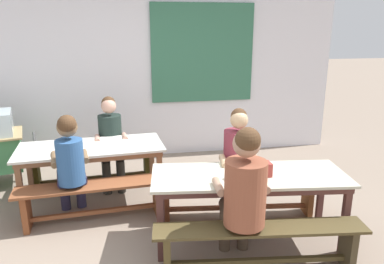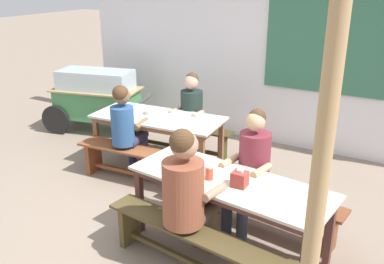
{
  "view_description": "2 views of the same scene",
  "coord_description": "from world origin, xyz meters",
  "views": [
    {
      "loc": [
        -0.4,
        -3.32,
        2.09
      ],
      "look_at": [
        0.33,
        0.64,
        0.94
      ],
      "focal_mm": 34.29,
      "sensor_mm": 36.0,
      "label": 1
    },
    {
      "loc": [
        2.15,
        -3.33,
        2.49
      ],
      "look_at": [
        0.01,
        0.43,
        0.85
      ],
      "focal_mm": 39.68,
      "sensor_mm": 36.0,
      "label": 2
    }
  ],
  "objects": [
    {
      "name": "person_center_facing",
      "position": [
        -0.62,
        1.45,
        0.69
      ],
      "size": [
        0.44,
        0.54,
        1.22
      ],
      "color": "#292924",
      "rests_on": "ground_plane"
    },
    {
      "name": "food_cart",
      "position": [
        -2.5,
        1.67,
        0.6
      ],
      "size": [
        1.8,
        1.04,
        1.02
      ],
      "color": "#438852",
      "rests_on": "ground_plane"
    },
    {
      "name": "person_left_back_turned",
      "position": [
        -1.02,
        0.58,
        0.7
      ],
      "size": [
        0.44,
        0.58,
        1.23
      ],
      "color": "#312F50",
      "rests_on": "ground_plane"
    },
    {
      "name": "soup_bowl",
      "position": [
        -0.98,
        1.04,
        0.75
      ],
      "size": [
        0.16,
        0.16,
        0.05
      ],
      "primitive_type": "cylinder",
      "color": "silver",
      "rests_on": "dining_table_far"
    },
    {
      "name": "bench_far_back",
      "position": [
        -0.87,
        1.5,
        0.29
      ],
      "size": [
        1.7,
        0.38,
        0.44
      ],
      "color": "#423519",
      "rests_on": "ground_plane"
    },
    {
      "name": "wooden_support_post",
      "position": [
        1.75,
        -1.28,
        1.24
      ],
      "size": [
        0.1,
        0.1,
        2.48
      ],
      "primitive_type": "cylinder",
      "color": "tan",
      "rests_on": "ground_plane"
    },
    {
      "name": "backdrop_wall",
      "position": [
        0.03,
        2.67,
        1.47
      ],
      "size": [
        6.24,
        0.23,
        2.81
      ],
      "color": "white",
      "rests_on": "ground_plane"
    },
    {
      "name": "tissue_box",
      "position": [
        0.87,
        -0.24,
        0.79
      ],
      "size": [
        0.13,
        0.13,
        0.16
      ],
      "color": "#A03831",
      "rests_on": "dining_table_near"
    },
    {
      "name": "dining_table_near",
      "position": [
        0.74,
        -0.18,
        0.65
      ],
      "size": [
        1.96,
        0.91,
        0.72
      ],
      "color": "beige",
      "rests_on": "ground_plane"
    },
    {
      "name": "bench_near_back",
      "position": [
        0.8,
        0.32,
        0.3
      ],
      "size": [
        1.89,
        0.5,
        0.44
      ],
      "color": "brown",
      "rests_on": "ground_plane"
    },
    {
      "name": "condiment_jar",
      "position": [
        0.57,
        -0.25,
        0.78
      ],
      "size": [
        0.07,
        0.07,
        0.13
      ],
      "color": "#DE4F3C",
      "rests_on": "dining_table_near"
    },
    {
      "name": "person_near_front",
      "position": [
        0.55,
        -0.6,
        0.76
      ],
      "size": [
        0.49,
        0.59,
        1.33
      ],
      "color": "#4E3D2F",
      "rests_on": "ground_plane"
    },
    {
      "name": "person_right_near_table",
      "position": [
        0.77,
        0.25,
        0.7
      ],
      "size": [
        0.46,
        0.56,
        1.26
      ],
      "color": "#323847",
      "rests_on": "ground_plane"
    },
    {
      "name": "ground_plane",
      "position": [
        0.0,
        0.0,
        0.0
      ],
      "size": [
        40.0,
        40.0,
        0.0
      ],
      "primitive_type": "plane",
      "color": "gray"
    },
    {
      "name": "dining_table_far",
      "position": [
        -0.83,
        1.0,
        0.65
      ],
      "size": [
        1.75,
        0.87,
        0.72
      ],
      "color": "silver",
      "rests_on": "ground_plane"
    },
    {
      "name": "bench_near_front",
      "position": [
        0.68,
        -0.68,
        0.3
      ],
      "size": [
        1.87,
        0.49,
        0.44
      ],
      "color": "#4C3F22",
      "rests_on": "ground_plane"
    },
    {
      "name": "bench_far_front",
      "position": [
        -0.8,
        0.51,
        0.3
      ],
      "size": [
        1.66,
        0.44,
        0.44
      ],
      "color": "brown",
      "rests_on": "ground_plane"
    }
  ]
}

